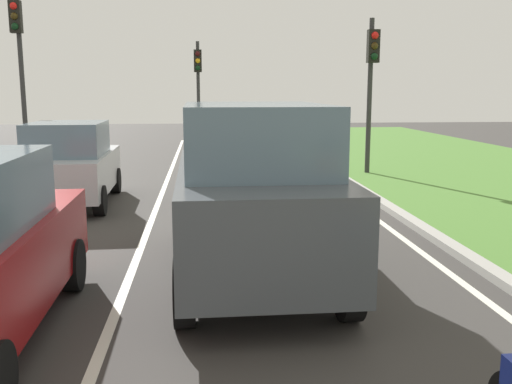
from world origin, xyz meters
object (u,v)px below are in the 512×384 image
at_px(car_suv_ahead, 254,191).
at_px(car_hatchback_far, 71,164).
at_px(traffic_light_near_right, 372,72).
at_px(traffic_light_far_median, 198,78).
at_px(traffic_light_overhead_left, 19,52).

xyz_separation_m(car_suv_ahead, car_hatchback_far, (-3.47, 5.25, -0.28)).
distance_m(car_suv_ahead, traffic_light_near_right, 9.98).
relative_size(car_suv_ahead, traffic_light_far_median, 1.03).
height_order(car_suv_ahead, traffic_light_overhead_left, traffic_light_overhead_left).
distance_m(car_hatchback_far, traffic_light_near_right, 8.68).
height_order(car_hatchback_far, traffic_light_near_right, traffic_light_near_right).
bearing_deg(car_suv_ahead, traffic_light_near_right, 64.46).
bearing_deg(car_hatchback_far, car_suv_ahead, -58.05).
xyz_separation_m(car_hatchback_far, traffic_light_overhead_left, (-2.44, 5.13, 2.62)).
distance_m(traffic_light_near_right, traffic_light_far_median, 9.55).
bearing_deg(traffic_light_near_right, car_hatchback_far, -154.23).
xyz_separation_m(traffic_light_near_right, traffic_light_far_median, (-4.93, 8.18, -0.02)).
height_order(car_hatchback_far, traffic_light_overhead_left, traffic_light_overhead_left).
bearing_deg(traffic_light_near_right, traffic_light_overhead_left, 171.71).
xyz_separation_m(traffic_light_overhead_left, traffic_light_far_median, (5.10, 6.72, -0.58)).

